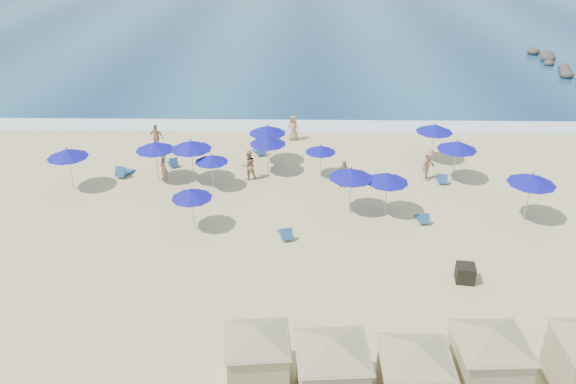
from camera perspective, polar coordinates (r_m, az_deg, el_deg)
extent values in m
plane|color=#CFBC83|center=(27.13, 3.94, -5.07)|extent=(160.00, 160.00, 0.00)
cube|color=navy|center=(79.22, 2.15, 16.83)|extent=(160.00, 80.00, 0.06)
cube|color=white|center=(41.04, 3.01, 6.67)|extent=(160.00, 2.50, 0.08)
ellipsoid|color=#2F2A27|center=(58.80, 26.48, 10.61)|extent=(1.24, 1.24, 0.81)
ellipsoid|color=#2F2A27|center=(60.32, 26.34, 10.98)|extent=(1.16, 1.16, 0.75)
ellipsoid|color=#2F2A27|center=(61.84, 26.21, 11.34)|extent=(1.08, 1.08, 0.70)
ellipsoid|color=#2F2A27|center=(62.83, 24.98, 11.79)|extent=(1.00, 1.00, 0.65)
ellipsoid|color=#2F2A27|center=(64.33, 24.91, 12.24)|extent=(1.48, 1.48, 0.96)
ellipsoid|color=#2F2A27|center=(65.86, 24.82, 12.55)|extent=(1.40, 1.40, 0.91)
ellipsoid|color=#2F2A27|center=(66.89, 23.67, 12.94)|extent=(1.32, 1.32, 0.86)
cube|color=black|center=(25.44, 17.56, -7.87)|extent=(0.87, 0.87, 0.78)
cube|color=tan|center=(19.43, -3.10, -16.91)|extent=(2.13, 2.13, 1.96)
cube|color=#988863|center=(18.76, -3.18, -14.78)|extent=(2.24, 2.24, 0.08)
pyramid|color=#988863|center=(18.43, -3.22, -13.65)|extent=(4.27, 4.27, 0.49)
cube|color=tan|center=(18.93, 4.44, -18.16)|extent=(2.25, 2.25, 2.10)
cube|color=#988863|center=(18.19, 4.56, -15.84)|extent=(2.36, 2.36, 0.08)
pyramid|color=#988863|center=(17.84, 4.63, -14.61)|extent=(4.60, 4.60, 0.53)
cube|color=tan|center=(19.17, 12.55, -18.28)|extent=(2.07, 2.07, 2.04)
cube|color=#988863|center=(18.47, 12.88, -16.06)|extent=(2.17, 2.17, 0.08)
pyramid|color=#988863|center=(18.13, 13.06, -14.89)|extent=(4.47, 4.47, 0.51)
cube|color=tan|center=(20.22, 19.52, -16.41)|extent=(2.20, 2.20, 2.10)
cube|color=#988863|center=(19.54, 20.00, -14.16)|extent=(2.31, 2.31, 0.08)
pyramid|color=#988863|center=(19.21, 20.26, -12.97)|extent=(4.60, 4.60, 0.53)
cylinder|color=#A5A8AD|center=(33.74, -21.18, 1.83)|extent=(0.05, 0.05, 2.04)
cone|color=#0F0D94|center=(33.28, -21.52, 3.70)|extent=(2.25, 2.25, 0.48)
sphere|color=#0F0D94|center=(33.17, -21.61, 4.16)|extent=(0.09, 0.09, 0.09)
cylinder|color=#A5A8AD|center=(33.29, -13.15, 2.67)|extent=(0.05, 0.05, 2.02)
cone|color=#0F0D94|center=(32.83, -13.37, 4.57)|extent=(2.23, 2.23, 0.48)
sphere|color=#0F0D94|center=(32.72, -13.43, 5.04)|extent=(0.09, 0.09, 0.09)
cylinder|color=#A5A8AD|center=(32.74, -9.66, 2.69)|extent=(0.06, 0.06, 2.13)
cone|color=#0F0D94|center=(32.24, -9.84, 4.74)|extent=(2.36, 2.36, 0.51)
sphere|color=#0F0D94|center=(32.12, -9.88, 5.24)|extent=(0.09, 0.09, 0.09)
cylinder|color=#A5A8AD|center=(28.01, -9.59, -2.14)|extent=(0.05, 0.05, 1.81)
cone|color=#0F0D94|center=(27.51, -9.77, -0.19)|extent=(2.01, 2.01, 0.43)
sphere|color=#0F0D94|center=(27.39, -9.81, 0.30)|extent=(0.08, 0.08, 0.08)
cylinder|color=#A5A8AD|center=(34.74, -2.07, 4.50)|extent=(0.05, 0.05, 2.05)
cone|color=#0F0D94|center=(34.29, -2.11, 6.37)|extent=(2.27, 2.27, 0.49)
sphere|color=#0F0D94|center=(34.18, -2.11, 6.83)|extent=(0.09, 0.09, 0.09)
cylinder|color=#A5A8AD|center=(33.41, -2.04, 3.44)|extent=(0.05, 0.05, 1.96)
cone|color=#0F0D94|center=(32.96, -2.07, 5.28)|extent=(2.16, 2.16, 0.46)
sphere|color=#0F0D94|center=(32.85, -2.08, 5.74)|extent=(0.08, 0.08, 0.08)
cylinder|color=#A5A8AD|center=(29.25, 6.32, -0.28)|extent=(0.05, 0.05, 2.07)
cone|color=#0F0D94|center=(28.70, 6.44, 1.89)|extent=(2.29, 2.29, 0.49)
sphere|color=#0F0D94|center=(28.58, 6.47, 2.43)|extent=(0.09, 0.09, 0.09)
cylinder|color=#A5A8AD|center=(33.08, 3.29, 2.85)|extent=(0.04, 0.04, 1.63)
cone|color=#0F0D94|center=(32.69, 3.33, 4.39)|extent=(1.81, 1.81, 0.39)
sphere|color=#0F0D94|center=(32.60, 3.34, 4.78)|extent=(0.07, 0.07, 0.07)
cylinder|color=#A5A8AD|center=(29.29, 9.90, -0.61)|extent=(0.05, 0.05, 1.96)
cone|color=#0F0D94|center=(28.78, 10.08, 1.43)|extent=(2.17, 2.17, 0.46)
sphere|color=#0F0D94|center=(28.65, 10.12, 1.94)|extent=(0.08, 0.08, 0.08)
cylinder|color=#A5A8AD|center=(36.09, 14.45, 4.51)|extent=(0.05, 0.05, 2.04)
cone|color=#0F0D94|center=(35.66, 14.67, 6.30)|extent=(2.26, 2.26, 0.48)
sphere|color=#0F0D94|center=(35.56, 14.73, 6.74)|extent=(0.09, 0.09, 0.09)
cylinder|color=#A5A8AD|center=(33.81, 16.55, 2.66)|extent=(0.05, 0.05, 2.06)
cone|color=#0F0D94|center=(33.34, 16.83, 4.56)|extent=(2.27, 2.27, 0.49)
sphere|color=#0F0D94|center=(33.24, 16.89, 5.03)|extent=(0.09, 0.09, 0.09)
cylinder|color=#A5A8AD|center=(30.79, 23.12, -0.90)|extent=(0.06, 0.06, 2.15)
cone|color=#0F0D94|center=(30.26, 23.56, 1.22)|extent=(2.38, 2.38, 0.51)
sphere|color=#0F0D94|center=(30.13, 23.67, 1.75)|extent=(0.09, 0.09, 0.09)
cylinder|color=#A5A8AD|center=(31.89, -7.68, 1.73)|extent=(0.04, 0.04, 1.71)
cone|color=#0F0D94|center=(31.47, -7.80, 3.39)|extent=(1.89, 1.89, 0.40)
sphere|color=#0F0D94|center=(31.37, -7.83, 3.80)|extent=(0.07, 0.07, 0.07)
cube|color=navy|center=(34.94, -16.19, 1.97)|extent=(0.91, 1.39, 0.35)
cube|color=navy|center=(34.43, -16.70, 1.99)|extent=(0.67, 0.50, 0.62)
cube|color=navy|center=(35.55, -11.67, 2.93)|extent=(0.93, 1.22, 0.30)
cube|color=navy|center=(35.04, -11.54, 2.97)|extent=(0.60, 0.49, 0.54)
cube|color=navy|center=(36.55, -2.98, 4.21)|extent=(1.00, 1.38, 0.34)
cube|color=navy|center=(35.98, -2.74, 4.27)|extent=(0.67, 0.53, 0.61)
cube|color=navy|center=(27.44, -0.30, -4.21)|extent=(0.79, 1.26, 0.32)
cube|color=navy|center=(26.91, -0.10, -4.31)|extent=(0.60, 0.43, 0.57)
cube|color=navy|center=(29.55, 13.45, -2.58)|extent=(0.53, 1.09, 0.30)
cube|color=navy|center=(29.07, 13.69, -2.65)|extent=(0.51, 0.31, 0.52)
cube|color=navy|center=(33.95, 15.31, 1.28)|extent=(0.59, 1.12, 0.30)
cube|color=navy|center=(33.46, 15.47, 1.28)|extent=(0.53, 0.33, 0.53)
imported|color=#A4785B|center=(33.34, -12.53, 2.47)|extent=(0.45, 0.65, 1.70)
imported|color=#A4785B|center=(32.79, -4.02, 2.75)|extent=(1.07, 0.97, 1.80)
imported|color=#A4785B|center=(32.04, 5.67, 1.87)|extent=(1.01, 0.63, 1.60)
imported|color=#A4785B|center=(33.67, 14.05, 2.72)|extent=(1.35, 1.37, 1.89)
imported|color=#A4785B|center=(38.38, 0.54, 6.54)|extent=(1.02, 0.91, 1.75)
imported|color=#A4785B|center=(37.87, -13.21, 5.47)|extent=(1.07, 0.67, 1.70)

